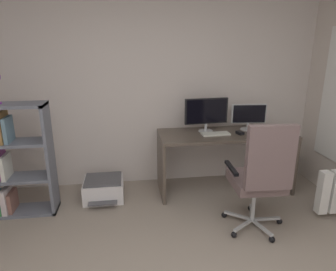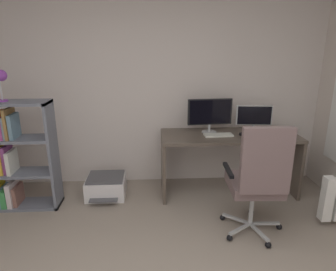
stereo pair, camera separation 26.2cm
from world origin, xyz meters
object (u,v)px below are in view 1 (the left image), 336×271
(bookshelf, at_px, (8,162))
(monitor_main, at_px, (206,112))
(office_chair, at_px, (261,175))
(monitor_secondary, at_px, (249,115))
(desk, at_px, (225,148))
(computer_mouse, at_px, (240,133))
(printer, at_px, (104,189))
(keyboard, at_px, (216,134))

(bookshelf, bearing_deg, monitor_main, 8.24)
(office_chair, bearing_deg, monitor_secondary, 74.75)
(desk, xyz_separation_m, monitor_secondary, (0.32, 0.10, 0.38))
(computer_mouse, distance_m, printer, 1.78)
(bookshelf, bearing_deg, computer_mouse, 3.21)
(monitor_secondary, bearing_deg, office_chair, -105.25)
(desk, distance_m, computer_mouse, 0.27)
(monitor_secondary, height_order, office_chair, office_chair)
(printer, bearing_deg, bookshelf, -168.74)
(monitor_secondary, height_order, keyboard, monitor_secondary)
(desk, bearing_deg, computer_mouse, -28.14)
(desk, bearing_deg, monitor_main, 157.00)
(keyboard, height_order, bookshelf, bookshelf)
(desk, relative_size, computer_mouse, 16.49)
(monitor_main, height_order, printer, monitor_main)
(keyboard, bearing_deg, monitor_main, 115.70)
(monitor_secondary, height_order, bookshelf, bookshelf)
(keyboard, bearing_deg, office_chair, -81.96)
(bookshelf, bearing_deg, monitor_secondary, 6.63)
(monitor_secondary, height_order, computer_mouse, monitor_secondary)
(desk, relative_size, monitor_main, 3.03)
(desk, bearing_deg, keyboard, -160.97)
(desk, relative_size, office_chair, 1.43)
(computer_mouse, bearing_deg, printer, 163.58)
(monitor_main, xyz_separation_m, office_chair, (0.26, -1.05, -0.38))
(office_chair, bearing_deg, bookshelf, 163.89)
(computer_mouse, xyz_separation_m, printer, (-1.66, 0.04, -0.65))
(monitor_main, bearing_deg, monitor_secondary, 0.01)
(desk, distance_m, bookshelf, 2.49)
(desk, distance_m, office_chair, 0.95)
(monitor_secondary, height_order, printer, monitor_secondary)
(office_chair, bearing_deg, printer, 149.36)
(monitor_secondary, bearing_deg, keyboard, -162.08)
(monitor_main, distance_m, printer, 1.56)
(office_chair, distance_m, bookshelf, 2.61)
(computer_mouse, bearing_deg, desk, 136.95)
(office_chair, distance_m, printer, 1.87)
(monitor_main, xyz_separation_m, bookshelf, (-2.24, -0.32, -0.39))
(printer, bearing_deg, desk, 1.29)
(bookshelf, bearing_deg, printer, 11.26)
(monitor_main, distance_m, computer_mouse, 0.48)
(printer, bearing_deg, monitor_main, 5.94)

